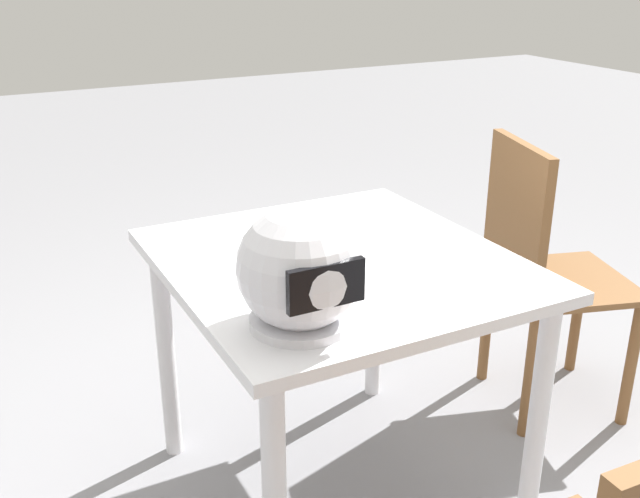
# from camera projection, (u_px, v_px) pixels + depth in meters

# --- Properties ---
(ground_plane) EXTENTS (14.00, 14.00, 0.00)m
(ground_plane) POSITION_uv_depth(u_px,v_px,m) (336.00, 489.00, 2.11)
(ground_plane) COLOR gray
(dining_table) EXTENTS (0.83, 0.88, 0.71)m
(dining_table) POSITION_uv_depth(u_px,v_px,m) (337.00, 294.00, 1.89)
(dining_table) COLOR white
(dining_table) RESTS_ON ground
(pizza_plate) EXTENTS (0.31, 0.31, 0.01)m
(pizza_plate) POSITION_uv_depth(u_px,v_px,m) (302.00, 252.00, 1.87)
(pizza_plate) COLOR white
(pizza_plate) RESTS_ON dining_table
(pizza) EXTENTS (0.26, 0.26, 0.06)m
(pizza) POSITION_uv_depth(u_px,v_px,m) (302.00, 245.00, 1.86)
(pizza) COLOR tan
(pizza) RESTS_ON pizza_plate
(motorcycle_helmet) EXTENTS (0.26, 0.26, 0.26)m
(motorcycle_helmet) POSITION_uv_depth(u_px,v_px,m) (300.00, 270.00, 1.47)
(motorcycle_helmet) COLOR silver
(motorcycle_helmet) RESTS_ON dining_table
(chair_side) EXTENTS (0.50, 0.50, 0.90)m
(chair_side) POSITION_uv_depth(u_px,v_px,m) (539.00, 264.00, 2.33)
(chair_side) COLOR brown
(chair_side) RESTS_ON ground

